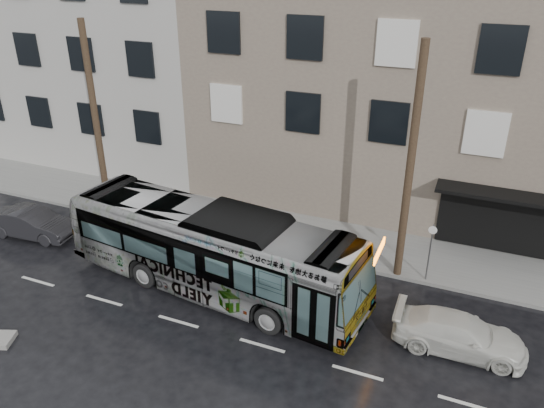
% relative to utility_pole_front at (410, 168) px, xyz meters
% --- Properties ---
extents(ground, '(120.00, 120.00, 0.00)m').
position_rel_utility_pole_front_xyz_m(ground, '(-6.50, -3.30, -4.65)').
color(ground, black).
rests_on(ground, ground).
extents(sidewalk, '(90.00, 3.60, 0.15)m').
position_rel_utility_pole_front_xyz_m(sidewalk, '(-6.50, 1.60, -4.58)').
color(sidewalk, gray).
rests_on(sidewalk, ground).
extents(building_taupe, '(20.00, 12.00, 11.00)m').
position_rel_utility_pole_front_xyz_m(building_taupe, '(-1.50, 9.40, 0.85)').
color(building_taupe, gray).
rests_on(building_taupe, ground).
extents(building_grey, '(26.00, 15.00, 16.00)m').
position_rel_utility_pole_front_xyz_m(building_grey, '(-24.50, 10.90, 3.35)').
color(building_grey, '#AFACA6').
rests_on(building_grey, ground).
extents(utility_pole_front, '(0.30, 0.30, 9.00)m').
position_rel_utility_pole_front_xyz_m(utility_pole_front, '(0.00, 0.00, 0.00)').
color(utility_pole_front, '#473723').
rests_on(utility_pole_front, sidewalk).
extents(utility_pole_rear, '(0.30, 0.30, 9.00)m').
position_rel_utility_pole_front_xyz_m(utility_pole_rear, '(-14.00, 0.00, 0.00)').
color(utility_pole_rear, '#473723').
rests_on(utility_pole_rear, sidewalk).
extents(sign_post, '(0.06, 0.06, 2.40)m').
position_rel_utility_pole_front_xyz_m(sign_post, '(1.10, 0.00, -3.30)').
color(sign_post, slate).
rests_on(sign_post, sidewalk).
extents(bus, '(12.22, 4.26, 3.33)m').
position_rel_utility_pole_front_xyz_m(bus, '(-6.34, -3.49, -2.98)').
color(bus, '#B2B2B2').
rests_on(bus, ground).
extents(white_sedan, '(4.22, 1.80, 1.21)m').
position_rel_utility_pole_front_xyz_m(white_sedan, '(2.60, -3.48, -4.04)').
color(white_sedan, silver).
rests_on(white_sedan, ground).
extents(dark_sedan, '(4.08, 1.74, 1.31)m').
position_rel_utility_pole_front_xyz_m(dark_sedan, '(-15.78, -3.07, -4.00)').
color(dark_sedan, black).
rests_on(dark_sedan, ground).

